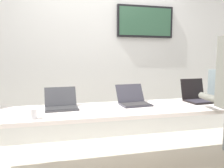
% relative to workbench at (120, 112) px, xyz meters
% --- Properties ---
extents(back_wall, '(8.00, 0.11, 2.73)m').
position_rel_workbench_xyz_m(back_wall, '(0.02, 1.13, 0.67)').
color(back_wall, silver).
rests_on(back_wall, ground).
extents(workbench, '(3.40, 0.70, 0.75)m').
position_rel_workbench_xyz_m(workbench, '(0.00, 0.00, 0.00)').
color(workbench, silver).
rests_on(workbench, ground).
extents(laptop_station_1, '(0.36, 0.34, 0.22)m').
position_rel_workbench_xyz_m(laptop_station_1, '(-0.63, 0.12, 0.10)').
color(laptop_station_1, '#393A3E').
rests_on(laptop_station_1, workbench).
extents(laptop_station_2, '(0.37, 0.38, 0.22)m').
position_rel_workbench_xyz_m(laptop_station_2, '(0.19, 0.14, 0.10)').
color(laptop_station_2, '#34333C').
rests_on(laptop_station_2, workbench).
extents(laptop_station_3, '(0.35, 0.35, 0.28)m').
position_rel_workbench_xyz_m(laptop_station_3, '(1.04, 0.12, 0.11)').
color(laptop_station_3, black).
rests_on(laptop_station_3, workbench).
extents(coffee_mug, '(0.08, 0.08, 0.09)m').
position_rel_workbench_xyz_m(coffee_mug, '(-0.88, -0.25, 0.09)').
color(coffee_mug, silver).
rests_on(coffee_mug, workbench).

